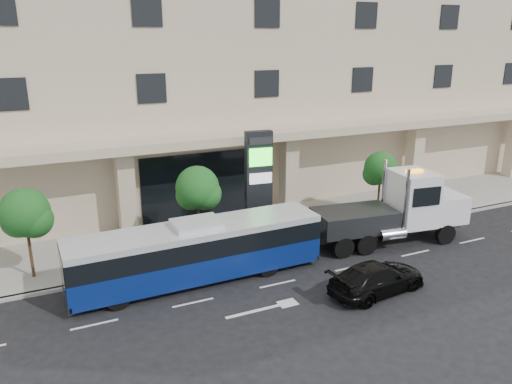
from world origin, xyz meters
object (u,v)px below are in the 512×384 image
black_sedan (377,278)px  signage_pylon (259,183)px  city_bus (198,250)px  tow_truck (397,210)px

black_sedan → signage_pylon: 8.55m
city_bus → black_sedan: bearing=-33.8°
tow_truck → black_sedan: bearing=-129.2°
black_sedan → signage_pylon: size_ratio=0.81×
city_bus → black_sedan: city_bus is taller
black_sedan → signage_pylon: signage_pylon is taller
city_bus → signage_pylon: (4.73, 3.62, 1.62)m
city_bus → black_sedan: (6.72, -4.33, -0.81)m
tow_truck → signage_pylon: signage_pylon is taller
tow_truck → black_sedan: 6.19m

